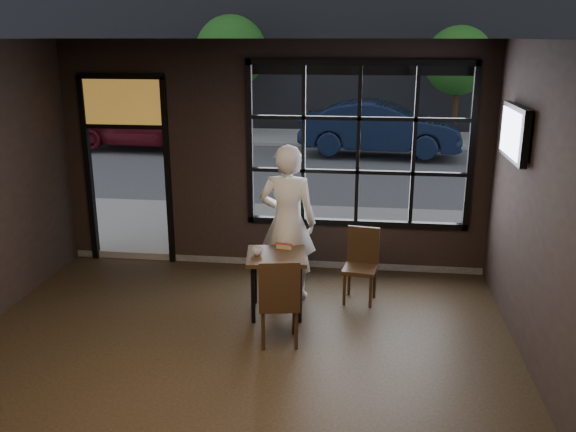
# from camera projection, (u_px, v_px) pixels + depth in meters

# --- Properties ---
(floor) EXTENTS (6.00, 7.00, 0.02)m
(floor) POSITION_uv_depth(u_px,v_px,m) (215.00, 402.00, 5.61)
(floor) COLOR black
(floor) RESTS_ON ground
(ceiling) EXTENTS (6.00, 7.00, 0.02)m
(ceiling) POSITION_uv_depth(u_px,v_px,m) (201.00, 39.00, 4.70)
(ceiling) COLOR black
(ceiling) RESTS_ON ground
(window_frame) EXTENTS (3.06, 0.12, 2.28)m
(window_frame) POSITION_uv_depth(u_px,v_px,m) (358.00, 146.00, 8.29)
(window_frame) COLOR black
(window_frame) RESTS_ON ground
(stained_transom) EXTENTS (1.20, 0.06, 0.70)m
(stained_transom) POSITION_uv_depth(u_px,v_px,m) (123.00, 102.00, 8.53)
(stained_transom) COLOR orange
(stained_transom) RESTS_ON ground
(street_asphalt) EXTENTS (60.00, 41.00, 0.04)m
(street_asphalt) POSITION_uv_depth(u_px,v_px,m) (338.00, 109.00, 28.45)
(street_asphalt) COLOR #545456
(street_asphalt) RESTS_ON ground
(cafe_table) EXTENTS (0.79, 0.79, 0.75)m
(cafe_table) POSITION_uv_depth(u_px,v_px,m) (277.00, 284.00, 7.31)
(cafe_table) COLOR #322112
(cafe_table) RESTS_ON floor
(chair_near) EXTENTS (0.50, 0.50, 1.00)m
(chair_near) POSITION_uv_depth(u_px,v_px,m) (279.00, 300.00, 6.56)
(chair_near) COLOR #322112
(chair_near) RESTS_ON floor
(chair_window) EXTENTS (0.46, 0.46, 0.93)m
(chair_window) POSITION_uv_depth(u_px,v_px,m) (360.00, 267.00, 7.60)
(chair_window) COLOR #322112
(chair_window) RESTS_ON floor
(man) EXTENTS (0.75, 0.52, 1.98)m
(man) POSITION_uv_depth(u_px,v_px,m) (288.00, 222.00, 7.62)
(man) COLOR silver
(man) RESTS_ON floor
(hotdog) EXTENTS (0.21, 0.11, 0.06)m
(hotdog) POSITION_uv_depth(u_px,v_px,m) (284.00, 246.00, 7.39)
(hotdog) COLOR tan
(hotdog) RESTS_ON cafe_table
(cup) EXTENTS (0.16, 0.16, 0.10)m
(cup) POSITION_uv_depth(u_px,v_px,m) (257.00, 251.00, 7.16)
(cup) COLOR silver
(cup) RESTS_ON cafe_table
(tv) EXTENTS (0.12, 1.03, 0.60)m
(tv) POSITION_uv_depth(u_px,v_px,m) (515.00, 133.00, 6.73)
(tv) COLOR black
(tv) RESTS_ON wall_right
(navy_car) EXTENTS (4.46, 1.88, 1.43)m
(navy_car) POSITION_uv_depth(u_px,v_px,m) (380.00, 128.00, 16.73)
(navy_car) COLOR black
(navy_car) RESTS_ON street_asphalt
(maroon_car) EXTENTS (4.35, 1.99, 1.45)m
(maroon_car) POSITION_uv_depth(u_px,v_px,m) (139.00, 122.00, 17.82)
(maroon_car) COLOR #5B0E18
(maroon_car) RESTS_ON street_asphalt
(tree_left) EXTENTS (2.29, 2.29, 3.91)m
(tree_left) POSITION_uv_depth(u_px,v_px,m) (231.00, 52.00, 19.62)
(tree_left) COLOR #332114
(tree_left) RESTS_ON street_asphalt
(tree_right) EXTENTS (2.09, 2.09, 3.56)m
(tree_right) POSITION_uv_depth(u_px,v_px,m) (459.00, 61.00, 18.62)
(tree_right) COLOR #332114
(tree_right) RESTS_ON street_asphalt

